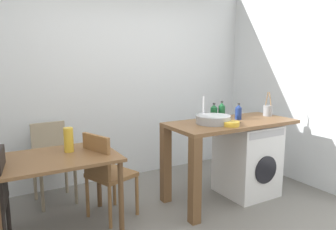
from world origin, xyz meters
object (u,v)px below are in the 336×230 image
at_px(chair_opposite, 106,171).
at_px(bottle_tall_green, 214,112).
at_px(bottle_clear_small, 238,112).
at_px(utensil_crock, 268,110).
at_px(mixing_bowl, 231,123).
at_px(washing_machine, 247,159).
at_px(bottle_squat_brown, 222,111).
at_px(chair_spare_by_wall, 52,157).
at_px(dining_table, 56,167).
at_px(vase, 69,140).

height_order(chair_opposite, bottle_tall_green, bottle_tall_green).
bearing_deg(bottle_clear_small, chair_opposite, 173.61).
relative_size(bottle_tall_green, utensil_crock, 0.61).
xyz_separation_m(bottle_clear_small, mixing_bowl, (-0.33, -0.25, -0.06)).
bearing_deg(bottle_tall_green, washing_machine, -37.29).
relative_size(washing_machine, utensil_crock, 2.87).
xyz_separation_m(bottle_squat_brown, mixing_bowl, (-0.21, -0.41, -0.07)).
distance_m(bottle_clear_small, utensil_crock, 0.48).
bearing_deg(utensil_crock, bottle_squat_brown, 165.10).
height_order(chair_spare_by_wall, utensil_crock, utensil_crock).
relative_size(dining_table, bottle_squat_brown, 5.33).
distance_m(chair_opposite, bottle_squat_brown, 1.54).
height_order(utensil_crock, vase, utensil_crock).
bearing_deg(chair_spare_by_wall, washing_machine, 150.59).
distance_m(bottle_tall_green, utensil_crock, 0.72).
relative_size(dining_table, chair_spare_by_wall, 1.22).
distance_m(dining_table, chair_opposite, 0.50).
bearing_deg(chair_spare_by_wall, mixing_bowl, 140.05).
xyz_separation_m(chair_spare_by_wall, bottle_squat_brown, (1.84, -0.77, 0.51)).
relative_size(chair_opposite, chair_spare_by_wall, 1.00).
distance_m(chair_spare_by_wall, vase, 0.76).
bearing_deg(bottle_squat_brown, vase, 176.90).
bearing_deg(dining_table, chair_spare_by_wall, 83.02).
bearing_deg(bottle_tall_green, utensil_crock, -15.77).
bearing_deg(bottle_tall_green, chair_spare_by_wall, 157.18).
xyz_separation_m(washing_machine, bottle_tall_green, (-0.33, 0.25, 0.57)).
bearing_deg(dining_table, utensil_crock, -3.54).
bearing_deg(bottle_tall_green, bottle_squat_brown, -21.34).
bearing_deg(utensil_crock, chair_opposite, 174.95).
bearing_deg(vase, bottle_tall_green, -2.07).
distance_m(chair_spare_by_wall, mixing_bowl, 2.06).
relative_size(washing_machine, bottle_clear_small, 4.51).
bearing_deg(vase, chair_spare_by_wall, 94.68).
relative_size(chair_spare_by_wall, bottle_squat_brown, 4.36).
distance_m(washing_machine, bottle_clear_small, 0.59).
xyz_separation_m(dining_table, mixing_bowl, (1.73, -0.41, 0.30)).
relative_size(bottle_tall_green, vase, 0.78).
height_order(chair_spare_by_wall, bottle_squat_brown, bottle_squat_brown).
height_order(bottle_tall_green, bottle_squat_brown, bottle_squat_brown).
distance_m(washing_machine, vase, 2.09).
relative_size(dining_table, chair_opposite, 1.22).
height_order(dining_table, bottle_squat_brown, bottle_squat_brown).
xyz_separation_m(chair_opposite, bottle_clear_small, (1.58, -0.18, 0.50)).
relative_size(washing_machine, mixing_bowl, 4.86).
bearing_deg(vase, bottle_squat_brown, -3.10).
relative_size(bottle_clear_small, utensil_crock, 0.64).
relative_size(bottle_squat_brown, bottle_clear_small, 1.08).
bearing_deg(chair_opposite, bottle_clear_small, 63.62).
bearing_deg(mixing_bowl, vase, 162.16).
xyz_separation_m(utensil_crock, vase, (-2.39, 0.26, -0.13)).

